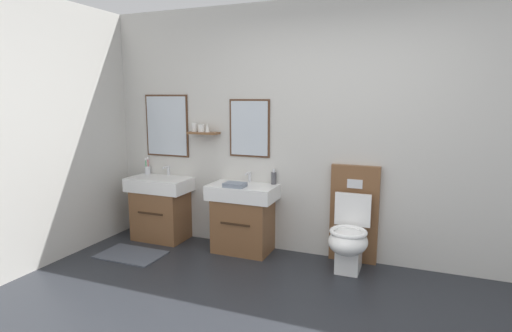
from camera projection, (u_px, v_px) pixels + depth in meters
The scene contains 10 objects.
wall_back at pixel (335, 132), 4.15m from camera, with size 5.47×0.27×2.64m.
bath_mat at pixel (131, 255), 4.35m from camera, with size 0.68×0.44×0.01m, color #474C56.
vanity_sink_left at pixel (161, 206), 4.82m from camera, with size 0.72×0.45×0.74m.
tap_on_left_sink at pixel (168, 169), 4.89m from camera, with size 0.03×0.13×0.11m.
vanity_sink_right at pixel (243, 216), 4.42m from camera, with size 0.72×0.45×0.74m.
tap_on_right_sink at pixel (249, 176), 4.50m from camera, with size 0.03×0.13×0.11m.
toilet at pixel (351, 231), 3.99m from camera, with size 0.48×0.63×1.00m.
toothbrush_cup at pixel (147, 169), 4.98m from camera, with size 0.07×0.07×0.21m.
soap_dispenser at pixel (274, 178), 4.39m from camera, with size 0.06×0.06×0.17m.
folded_hand_towel at pixel (235, 185), 4.26m from camera, with size 0.22×0.16×0.04m, color gray.
Camera 1 is at (0.78, -2.25, 1.67)m, focal length 28.57 mm.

